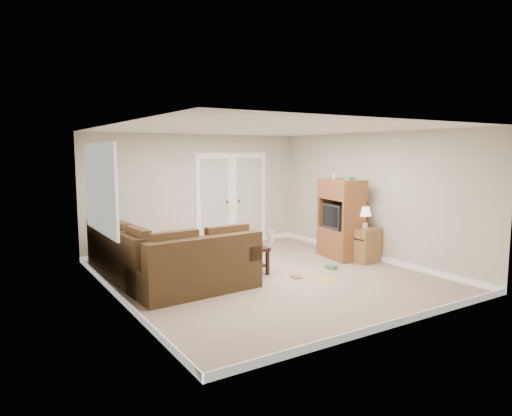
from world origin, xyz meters
TOP-DOWN VIEW (x-y plane):
  - floor at (0.00, 0.00)m, footprint 5.50×5.50m
  - ceiling at (0.00, 0.00)m, footprint 5.00×5.50m
  - wall_left at (-2.50, 0.00)m, footprint 0.02×5.50m
  - wall_right at (2.50, 0.00)m, footprint 0.02×5.50m
  - wall_back at (0.00, 2.75)m, footprint 5.00×0.02m
  - wall_front at (0.00, -2.75)m, footprint 5.00×0.02m
  - baseboards at (0.00, 0.00)m, footprint 5.00×5.50m
  - french_doors at (0.85, 2.71)m, footprint 1.80×0.05m
  - window_left at (-2.46, 1.00)m, footprint 0.05×1.92m
  - sectional_sofa at (-1.67, 0.57)m, footprint 2.10×2.93m
  - coffee_table at (-0.15, 0.63)m, footprint 0.60×1.17m
  - tv_armoire at (2.03, 0.37)m, footprint 0.69×1.06m
  - side_cabinet at (2.19, -0.10)m, footprint 0.57×0.57m
  - space_heater at (1.68, 2.35)m, footprint 0.13×0.11m
  - floor_magazine at (0.72, -0.68)m, footprint 0.33×0.29m
  - floor_greenbox at (1.27, -0.23)m, footprint 0.18×0.21m
  - floor_book at (0.31, -0.33)m, footprint 0.18×0.23m

SIDE VIEW (x-z plane):
  - floor at x=0.00m, z-range 0.00..0.00m
  - floor_magazine at x=0.72m, z-range 0.00..0.01m
  - floor_book at x=0.31m, z-range 0.00..0.02m
  - floor_greenbox at x=1.27m, z-range 0.00..0.08m
  - baseboards at x=0.00m, z-range 0.00..0.10m
  - space_heater at x=1.68m, z-range 0.00..0.30m
  - coffee_table at x=-0.15m, z-range -0.14..0.65m
  - sectional_sofa at x=-1.67m, z-range -0.10..0.79m
  - side_cabinet at x=2.19m, z-range -0.15..0.93m
  - tv_armoire at x=2.03m, z-range -0.05..1.64m
  - french_doors at x=0.85m, z-range -0.03..2.10m
  - wall_left at x=-2.50m, z-range 0.00..2.50m
  - wall_right at x=2.50m, z-range 0.00..2.50m
  - wall_back at x=0.00m, z-range 0.00..2.50m
  - wall_front at x=0.00m, z-range 0.00..2.50m
  - window_left at x=-2.46m, z-range 0.84..2.26m
  - ceiling at x=0.00m, z-range 2.49..2.51m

